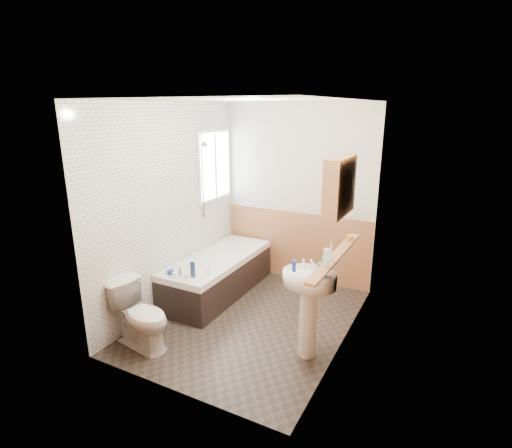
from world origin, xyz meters
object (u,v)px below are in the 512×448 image
object	(u,v)px
toilet	(141,316)
sink	(309,297)
bathtub	(218,274)
medicine_cabinet	(340,186)
pine_shelf	(336,256)

from	to	relation	value
toilet	sink	bearing A→B (deg)	-59.11
bathtub	sink	bearing A→B (deg)	-26.85
sink	medicine_cabinet	bearing A→B (deg)	49.05
toilet	medicine_cabinet	xyz separation A→B (m)	(1.77, 0.89, 1.37)
bathtub	toilet	size ratio (longest dim) A/B	2.53
sink	pine_shelf	distance (m)	0.48
pine_shelf	medicine_cabinet	size ratio (longest dim) A/B	2.43
sink	toilet	bearing A→B (deg)	-164.30
sink	pine_shelf	world-z (taller)	pine_shelf
bathtub	toilet	xyz separation A→B (m)	(-0.03, -1.44, 0.07)
toilet	pine_shelf	world-z (taller)	pine_shelf
pine_shelf	medicine_cabinet	distance (m)	0.67
bathtub	pine_shelf	world-z (taller)	pine_shelf
toilet	pine_shelf	size ratio (longest dim) A/B	0.48
bathtub	toilet	bearing A→B (deg)	-91.20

